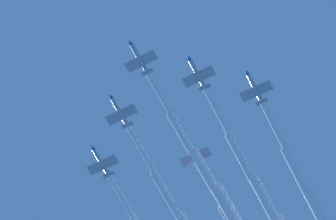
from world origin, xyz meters
TOP-DOWN VIEW (x-y plane):
  - jet_lead at (19.28, -5.06)m, footprint 58.40×19.25m
  - jet_port_inner at (31.61, -18.68)m, footprint 65.99×19.93m
  - jet_port_mid at (39.65, -31.75)m, footprint 67.02×19.78m

SIDE VIEW (x-z plane):
  - jet_port_mid at x=39.65m, z-range 184.18..188.02m
  - jet_port_inner at x=31.61m, z-range 184.65..188.49m
  - jet_lead at x=19.28m, z-range 185.86..189.74m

